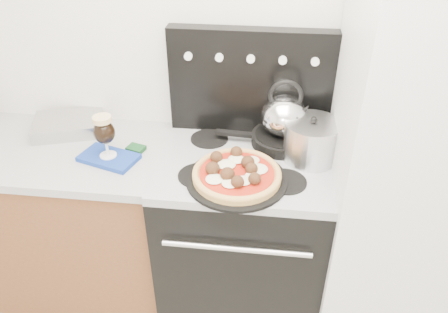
# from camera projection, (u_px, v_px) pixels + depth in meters

# --- Properties ---
(room_shell) EXTENTS (3.52, 3.01, 2.52)m
(room_shell) POSITION_uv_depth(u_px,v_px,m) (186.00, 247.00, 1.04)
(room_shell) COLOR beige
(room_shell) RESTS_ON ground
(base_cabinet) EXTENTS (1.45, 0.60, 0.86)m
(base_cabinet) POSITION_uv_depth(u_px,v_px,m) (38.00, 218.00, 2.34)
(base_cabinet) COLOR brown
(base_cabinet) RESTS_ON ground
(countertop) EXTENTS (1.48, 0.63, 0.04)m
(countertop) POSITION_uv_depth(u_px,v_px,m) (15.00, 148.00, 2.09)
(countertop) COLOR #B3B3B5
(countertop) RESTS_ON base_cabinet
(stove_body) EXTENTS (0.76, 0.65, 0.88)m
(stove_body) POSITION_uv_depth(u_px,v_px,m) (242.00, 237.00, 2.21)
(stove_body) COLOR black
(stove_body) RESTS_ON ground
(cooktop) EXTENTS (0.76, 0.65, 0.04)m
(cooktop) POSITION_uv_depth(u_px,v_px,m) (244.00, 163.00, 1.95)
(cooktop) COLOR #ADADB2
(cooktop) RESTS_ON stove_body
(backguard) EXTENTS (0.76, 0.08, 0.50)m
(backguard) POSITION_uv_depth(u_px,v_px,m) (250.00, 82.00, 2.03)
(backguard) COLOR black
(backguard) RESTS_ON cooktop
(fridge) EXTENTS (0.64, 0.68, 1.90)m
(fridge) POSITION_uv_depth(u_px,v_px,m) (410.00, 167.00, 1.84)
(fridge) COLOR silver
(fridge) RESTS_ON ground
(foil_sheet) EXTENTS (0.39, 0.33, 0.07)m
(foil_sheet) POSITION_uv_depth(u_px,v_px,m) (69.00, 125.00, 2.18)
(foil_sheet) COLOR silver
(foil_sheet) RESTS_ON countertop
(oven_mitt) EXTENTS (0.29, 0.22, 0.02)m
(oven_mitt) POSITION_uv_depth(u_px,v_px,m) (109.00, 158.00, 1.97)
(oven_mitt) COLOR #183898
(oven_mitt) RESTS_ON countertop
(beer_glass) EXTENTS (0.10, 0.10, 0.20)m
(beer_glass) POSITION_uv_depth(u_px,v_px,m) (105.00, 136.00, 1.91)
(beer_glass) COLOR black
(beer_glass) RESTS_ON oven_mitt
(pizza_pan) EXTENTS (0.54, 0.54, 0.01)m
(pizza_pan) POSITION_uv_depth(u_px,v_px,m) (237.00, 179.00, 1.81)
(pizza_pan) COLOR black
(pizza_pan) RESTS_ON cooktop
(pizza) EXTENTS (0.45, 0.45, 0.05)m
(pizza) POSITION_uv_depth(u_px,v_px,m) (237.00, 173.00, 1.79)
(pizza) COLOR tan
(pizza) RESTS_ON pizza_pan
(skillet) EXTENTS (0.30, 0.30, 0.05)m
(skillet) POSITION_uv_depth(u_px,v_px,m) (282.00, 139.00, 2.04)
(skillet) COLOR black
(skillet) RESTS_ON cooktop
(tea_kettle) EXTENTS (0.24, 0.24, 0.23)m
(tea_kettle) POSITION_uv_depth(u_px,v_px,m) (284.00, 113.00, 1.96)
(tea_kettle) COLOR silver
(tea_kettle) RESTS_ON skillet
(stock_pot) EXTENTS (0.26, 0.26, 0.17)m
(stock_pot) POSITION_uv_depth(u_px,v_px,m) (311.00, 142.00, 1.90)
(stock_pot) COLOR silver
(stock_pot) RESTS_ON cooktop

